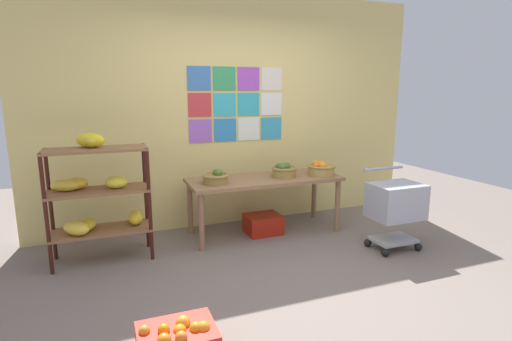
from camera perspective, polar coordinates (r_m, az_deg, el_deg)
The scene contains 10 objects.
ground at distance 3.53m, azimuth 6.76°, elevation -16.00°, with size 9.57×9.57×0.00m, color #75675E.
back_wall_with_art at distance 4.82m, azimuth -3.07°, elevation 8.58°, with size 4.81×0.07×2.76m.
banana_shelf_unit at distance 4.05m, azimuth -22.17°, elevation -2.80°, with size 0.92×0.43×1.24m.
display_table at distance 4.51m, azimuth 1.22°, elevation -1.93°, with size 1.74×0.67×0.65m.
fruit_basket_right at distance 4.22m, azimuth -5.83°, elevation -0.99°, with size 0.29×0.29×0.16m.
fruit_basket_left at distance 4.52m, azimuth 4.08°, elevation 0.00°, with size 0.29×0.29×0.17m.
fruit_basket_back_right at distance 4.67m, azimuth 9.36°, elevation 0.31°, with size 0.33×0.33×0.18m.
produce_crate_under_table at distance 4.62m, azimuth 1.03°, elevation -7.72°, with size 0.39×0.33×0.21m, color #AA1E0F.
orange_crate_foreground at distance 2.74m, azimuth -11.25°, elevation -22.77°, with size 0.49×0.37×0.22m.
shopping_cart at distance 4.30m, azimuth 19.50°, elevation -4.57°, with size 0.51×0.43×0.83m.
Camera 1 is at (-1.50, -2.76, 1.63)m, focal length 27.71 mm.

